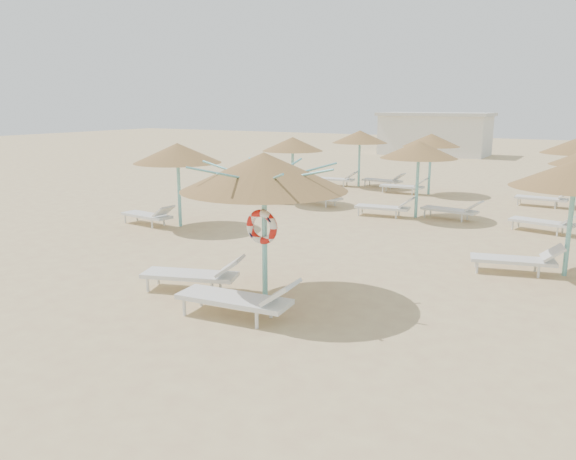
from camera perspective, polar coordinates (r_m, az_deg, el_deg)
The scene contains 6 objects.
ground at distance 11.77m, azimuth -4.85°, elevation -6.85°, with size 120.00×120.00×0.00m, color tan.
main_palapa at distance 11.16m, azimuth -2.46°, elevation 5.89°, with size 3.35×3.35×3.00m.
lounger_main_a at distance 12.19m, azimuth -9.30°, elevation -4.41°, with size 2.28×1.32×0.79m.
lounger_main_b at distance 10.51m, azimuth -4.78°, elevation -6.93°, with size 2.40×0.93×0.85m.
palapa_field at distance 19.58m, azimuth 17.51°, elevation 7.36°, with size 19.33×14.11×2.71m.
service_hut at distance 45.82m, azimuth 14.69°, elevation 9.45°, with size 8.40×4.40×3.25m.
Camera 1 is at (6.42, -9.05, 3.93)m, focal length 35.00 mm.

